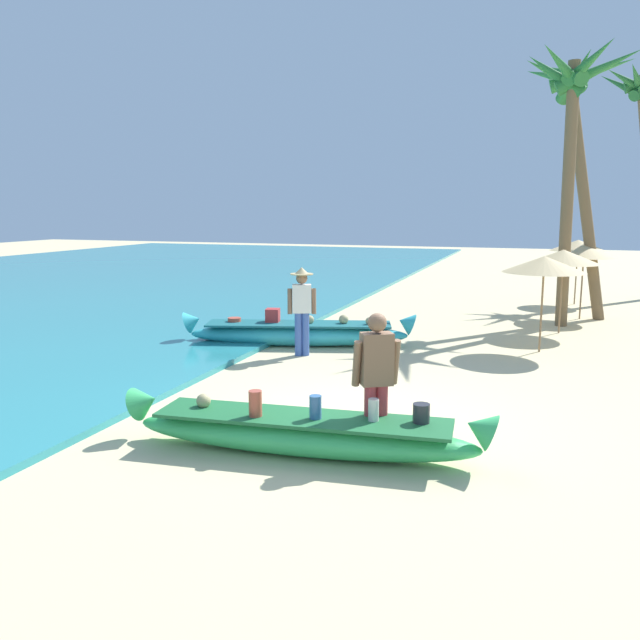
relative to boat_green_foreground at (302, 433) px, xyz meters
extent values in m
plane|color=beige|center=(0.22, 1.31, -0.26)|extent=(80.00, 80.00, 0.00)
ellipsoid|color=#38B760|center=(0.00, 0.00, -0.04)|extent=(4.15, 1.05, 0.43)
cone|color=#38B760|center=(1.99, 0.17, 0.23)|extent=(0.44, 0.45, 0.49)
cone|color=#38B760|center=(-2.00, -0.17, 0.23)|extent=(0.44, 0.45, 0.49)
cube|color=#1E6435|center=(0.00, 0.00, 0.18)|extent=(3.50, 1.01, 0.04)
sphere|color=tan|center=(-1.27, -0.03, 0.27)|extent=(0.18, 0.18, 0.18)
cylinder|color=#B74C38|center=(-0.52, -0.17, 0.34)|extent=(0.16, 0.16, 0.32)
cylinder|color=#386699|center=(0.17, -0.02, 0.32)|extent=(0.14, 0.14, 0.29)
cylinder|color=silver|center=(0.82, 0.12, 0.31)|extent=(0.12, 0.12, 0.28)
cylinder|color=#2D2D33|center=(1.34, 0.24, 0.30)|extent=(0.19, 0.19, 0.24)
ellipsoid|color=#33B2BC|center=(-2.20, 5.63, -0.03)|extent=(4.57, 2.00, 0.46)
cone|color=#33B2BC|center=(-0.07, 6.24, 0.25)|extent=(0.53, 0.56, 0.53)
cone|color=#33B2BC|center=(-4.33, 5.01, 0.25)|extent=(0.53, 0.56, 0.53)
cube|color=#1C6267|center=(-2.20, 5.63, 0.20)|extent=(3.87, 1.81, 0.04)
cylinder|color=#B74C38|center=(-3.55, 5.36, 0.25)|extent=(0.28, 0.28, 0.10)
cube|color=#B73333|center=(-2.77, 5.60, 0.35)|extent=(0.33, 0.35, 0.30)
sphere|color=tan|center=(-1.98, 5.70, 0.29)|extent=(0.18, 0.18, 0.18)
sphere|color=tan|center=(-1.31, 5.91, 0.30)|extent=(0.20, 0.20, 0.20)
sphere|color=tan|center=(-0.77, 5.96, 0.28)|extent=(0.17, 0.17, 0.17)
cylinder|color=#3D5BA8|center=(-1.74, 4.82, 0.17)|extent=(0.14, 0.14, 0.84)
cylinder|color=#3D5BA8|center=(-1.88, 4.77, 0.17)|extent=(0.14, 0.14, 0.84)
cube|color=silver|center=(-1.81, 4.79, 0.86)|extent=(0.41, 0.33, 0.55)
cylinder|color=brown|center=(-1.59, 4.85, 0.81)|extent=(0.15, 0.21, 0.50)
cylinder|color=brown|center=(-2.02, 4.69, 0.81)|extent=(0.15, 0.21, 0.50)
sphere|color=brown|center=(-1.81, 4.79, 1.25)|extent=(0.22, 0.22, 0.22)
cylinder|color=tan|center=(-1.81, 4.79, 1.33)|extent=(0.44, 0.44, 0.02)
cone|color=tan|center=(-1.81, 4.79, 1.40)|extent=(0.26, 0.26, 0.12)
cylinder|color=#B2383D|center=(0.73, 0.30, 0.15)|extent=(0.14, 0.14, 0.82)
cylinder|color=#B2383D|center=(0.85, 0.37, 0.15)|extent=(0.14, 0.14, 0.82)
cube|color=brown|center=(0.79, 0.33, 0.87)|extent=(0.42, 0.37, 0.61)
cylinder|color=brown|center=(0.58, 0.24, 0.82)|extent=(0.18, 0.22, 0.56)
cylinder|color=brown|center=(0.98, 0.47, 0.82)|extent=(0.18, 0.22, 0.56)
sphere|color=brown|center=(0.79, 0.33, 1.29)|extent=(0.22, 0.22, 0.22)
cylinder|color=#8E6B47|center=(2.55, 6.65, 0.69)|extent=(0.04, 0.04, 1.90)
cone|color=tan|center=(2.55, 6.65, 1.49)|extent=(1.60, 1.60, 0.32)
cylinder|color=#8E6B47|center=(2.95, 8.86, 0.69)|extent=(0.04, 0.04, 1.90)
cone|color=tan|center=(2.95, 8.86, 1.49)|extent=(1.60, 1.60, 0.32)
cylinder|color=#8E6B47|center=(3.50, 11.09, 0.69)|extent=(0.04, 0.04, 1.90)
cone|color=tan|center=(3.50, 11.09, 1.49)|extent=(1.60, 1.60, 0.32)
cylinder|color=#8E6B47|center=(3.47, 13.80, 0.69)|extent=(0.04, 0.04, 1.90)
cone|color=tan|center=(3.47, 13.80, 1.49)|extent=(1.60, 1.60, 0.32)
cylinder|color=brown|center=(3.41, 11.15, 2.87)|extent=(1.38, 0.28, 6.30)
cone|color=#337F3D|center=(3.40, 11.16, 5.83)|extent=(2.01, 0.41, 0.90)
cone|color=#337F3D|center=(2.98, 11.54, 5.86)|extent=(0.80, 1.56, 0.79)
cone|color=#337F3D|center=(2.49, 11.41, 5.85)|extent=(1.57, 1.25, 0.83)
cone|color=#337F3D|center=(2.49, 10.93, 5.83)|extent=(1.54, 1.14, 0.90)
cone|color=#337F3D|center=(3.03, 10.70, 5.72)|extent=(0.93, 1.71, 1.18)
cylinder|color=brown|center=(2.98, 9.87, 2.82)|extent=(0.35, 0.28, 6.16)
cone|color=#287033|center=(3.48, 9.88, 5.67)|extent=(1.92, 0.41, 1.10)
cone|color=#287033|center=(3.10, 10.24, 5.74)|extent=(0.88, 1.51, 0.88)
cone|color=#287033|center=(2.71, 10.30, 5.73)|extent=(1.19, 1.76, 0.93)
cone|color=#287033|center=(2.55, 9.83, 5.60)|extent=(1.43, 0.49, 1.16)
cone|color=#287033|center=(2.71, 9.44, 5.69)|extent=(1.20, 1.74, 1.03)
cone|color=#287033|center=(3.21, 9.39, 5.72)|extent=(1.28, 1.94, 0.97)
cone|color=#23602D|center=(4.88, 16.45, 6.39)|extent=(0.85, 1.55, 0.90)
cone|color=#23602D|center=(4.59, 16.28, 6.28)|extent=(1.67, 1.09, 1.18)
cone|color=#23602D|center=(4.65, 15.83, 6.37)|extent=(1.54, 1.15, 0.95)
cone|color=#23602D|center=(4.87, 15.60, 6.38)|extent=(0.86, 1.80, 0.95)
camera|label=1|loc=(2.55, -6.74, 2.58)|focal=36.41mm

